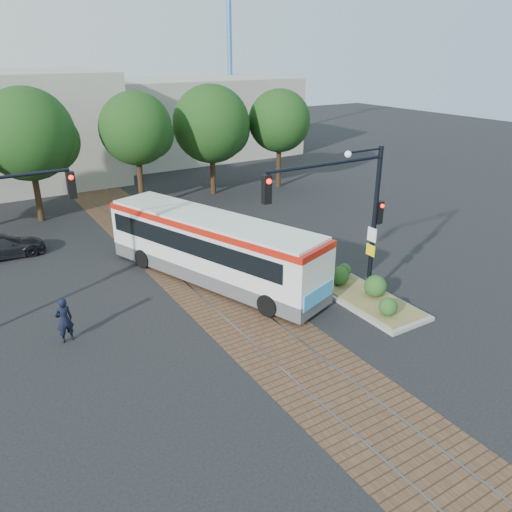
% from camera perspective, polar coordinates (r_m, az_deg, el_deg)
% --- Properties ---
extents(ground, '(120.00, 120.00, 0.00)m').
position_cam_1_polar(ground, '(18.94, -0.49, -7.46)').
color(ground, black).
rests_on(ground, ground).
extents(trackbed, '(3.60, 40.00, 0.02)m').
position_cam_1_polar(trackbed, '(22.07, -5.89, -2.98)').
color(trackbed, brown).
rests_on(trackbed, ground).
extents(tree_row, '(26.40, 5.60, 7.67)m').
position_cam_1_polar(tree_row, '(32.29, -14.29, 13.67)').
color(tree_row, '#382314').
rests_on(tree_row, ground).
extents(warehouses, '(40.00, 13.00, 8.00)m').
position_cam_1_polar(warehouses, '(43.88, -21.60, 13.65)').
color(warehouses, '#ADA899').
rests_on(warehouses, ground).
extents(crane, '(8.00, 0.50, 18.00)m').
position_cam_1_polar(crane, '(54.86, -3.07, 24.02)').
color(crane, '#3F72B2').
rests_on(crane, ground).
extents(city_bus, '(5.84, 11.02, 2.92)m').
position_cam_1_polar(city_bus, '(21.68, -5.14, 1.24)').
color(city_bus, '#4B4B4D').
rests_on(city_bus, ground).
extents(traffic_island, '(2.20, 5.20, 1.13)m').
position_cam_1_polar(traffic_island, '(20.81, 12.28, -4.07)').
color(traffic_island, gray).
rests_on(traffic_island, ground).
extents(signal_pole_main, '(5.49, 0.46, 6.00)m').
position_cam_1_polar(signal_pole_main, '(18.85, 10.91, 5.76)').
color(signal_pole_main, black).
rests_on(signal_pole_main, ground).
extents(officer, '(0.66, 0.49, 1.66)m').
position_cam_1_polar(officer, '(18.58, -21.08, -6.84)').
color(officer, black).
rests_on(officer, ground).
extents(parked_car, '(3.93, 1.63, 1.14)m').
position_cam_1_polar(parked_car, '(27.32, -27.06, 0.97)').
color(parked_car, black).
rests_on(parked_car, ground).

